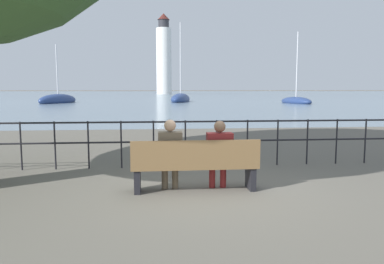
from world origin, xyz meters
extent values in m
plane|color=#605B51|center=(0.00, 0.00, 0.00)|extent=(1000.00, 1000.00, 0.00)
cube|color=slate|center=(0.00, 160.03, 0.00)|extent=(600.00, 300.00, 0.01)
cube|color=brown|center=(0.00, 0.00, 0.42)|extent=(2.16, 0.45, 0.05)
cube|color=brown|center=(0.00, -0.21, 0.68)|extent=(2.16, 0.04, 0.45)
cube|color=black|center=(-0.98, 0.00, 0.20)|extent=(0.10, 0.41, 0.40)
cube|color=black|center=(0.98, 0.00, 0.20)|extent=(0.10, 0.41, 0.40)
cylinder|color=brown|center=(-0.51, 0.16, 0.23)|extent=(0.11, 0.11, 0.45)
cylinder|color=brown|center=(-0.33, 0.16, 0.23)|extent=(0.11, 0.11, 0.45)
cube|color=brown|center=(-0.42, 0.07, 0.50)|extent=(0.34, 0.26, 0.14)
cube|color=brown|center=(-0.42, -0.02, 0.74)|extent=(0.40, 0.24, 0.57)
sphere|color=tan|center=(-0.42, -0.02, 1.13)|extent=(0.20, 0.20, 0.20)
cylinder|color=maroon|center=(0.32, 0.16, 0.23)|extent=(0.11, 0.11, 0.45)
cylinder|color=maroon|center=(0.52, 0.16, 0.23)|extent=(0.11, 0.11, 0.45)
cube|color=maroon|center=(0.42, 0.07, 0.50)|extent=(0.37, 0.26, 0.14)
cube|color=maroon|center=(0.42, -0.02, 0.72)|extent=(0.44, 0.24, 0.55)
sphere|color=#846047|center=(0.42, -0.02, 1.11)|extent=(0.20, 0.20, 0.20)
cylinder|color=black|center=(-3.54, 1.99, 0.53)|extent=(0.04, 0.04, 1.05)
cylinder|color=black|center=(-2.83, 1.99, 0.53)|extent=(0.04, 0.04, 1.05)
cylinder|color=black|center=(-2.13, 1.99, 0.53)|extent=(0.04, 0.04, 1.05)
cylinder|color=black|center=(-1.42, 1.99, 0.53)|extent=(0.04, 0.04, 1.05)
cylinder|color=black|center=(-0.71, 1.99, 0.53)|extent=(0.04, 0.04, 1.05)
cylinder|color=black|center=(0.00, 1.99, 0.53)|extent=(0.04, 0.04, 1.05)
cylinder|color=black|center=(0.71, 1.99, 0.53)|extent=(0.04, 0.04, 1.05)
cylinder|color=black|center=(1.42, 1.99, 0.53)|extent=(0.04, 0.04, 1.05)
cylinder|color=black|center=(2.13, 1.99, 0.53)|extent=(0.04, 0.04, 1.05)
cylinder|color=black|center=(2.83, 1.99, 0.53)|extent=(0.04, 0.04, 1.05)
cylinder|color=black|center=(3.54, 1.99, 0.53)|extent=(0.04, 0.04, 1.05)
cylinder|color=black|center=(4.25, 1.99, 0.53)|extent=(0.04, 0.04, 1.05)
cylinder|color=black|center=(0.00, 1.99, 1.02)|extent=(14.17, 0.04, 0.04)
cylinder|color=black|center=(0.00, 1.99, 0.58)|extent=(14.17, 0.04, 0.04)
ellipsoid|color=navy|center=(2.90, 44.96, 0.33)|extent=(4.08, 8.46, 1.67)
cylinder|color=silver|center=(2.90, 44.96, 5.73)|extent=(0.14, 0.14, 9.79)
ellipsoid|color=navy|center=(-12.65, 41.97, 0.33)|extent=(4.49, 7.32, 1.63)
cylinder|color=silver|center=(-12.65, 41.97, 4.01)|extent=(0.14, 0.14, 6.40)
ellipsoid|color=navy|center=(16.45, 37.78, 0.23)|extent=(3.11, 6.15, 1.16)
cylinder|color=silver|center=(16.45, 37.78, 4.56)|extent=(0.14, 0.14, 7.95)
cylinder|color=white|center=(2.75, 124.21, 11.16)|extent=(5.18, 5.18, 22.32)
cylinder|color=#2D2D33|center=(2.75, 124.21, 23.68)|extent=(3.63, 3.63, 2.72)
cone|color=#4C1E19|center=(2.75, 124.21, 26.13)|extent=(4.14, 4.14, 2.18)
camera|label=1|loc=(-0.68, -6.27, 1.74)|focal=35.00mm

